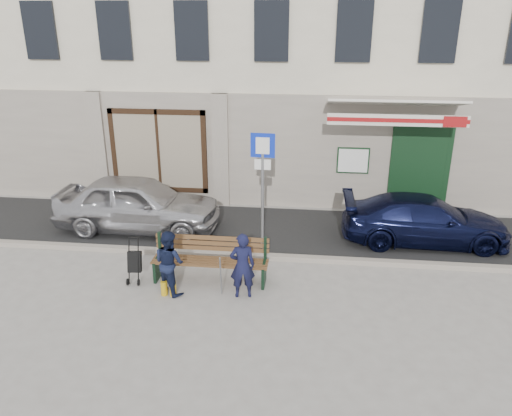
% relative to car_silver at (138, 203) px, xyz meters
% --- Properties ---
extents(ground, '(80.00, 80.00, 0.00)m').
position_rel_car_silver_xyz_m(ground, '(3.19, -2.83, -0.71)').
color(ground, '#9E9991').
rests_on(ground, ground).
extents(asphalt_lane, '(60.00, 3.20, 0.01)m').
position_rel_car_silver_xyz_m(asphalt_lane, '(3.19, 0.27, -0.70)').
color(asphalt_lane, '#282828').
rests_on(asphalt_lane, ground).
extents(curb, '(60.00, 0.18, 0.12)m').
position_rel_car_silver_xyz_m(curb, '(3.19, -1.33, -0.65)').
color(curb, '#9E9384').
rests_on(curb, ground).
extents(building, '(20.00, 8.27, 10.00)m').
position_rel_car_silver_xyz_m(building, '(3.20, 5.62, 4.27)').
color(building, beige).
rests_on(building, ground).
extents(car_silver, '(4.19, 1.73, 1.42)m').
position_rel_car_silver_xyz_m(car_silver, '(0.00, 0.00, 0.00)').
color(car_silver, '#BCBBC0').
rests_on(car_silver, ground).
extents(car_navy, '(3.97, 1.65, 1.15)m').
position_rel_car_silver_xyz_m(car_navy, '(7.13, 0.05, -0.14)').
color(car_navy, black).
rests_on(car_navy, ground).
extents(parking_sign, '(0.53, 0.08, 2.85)m').
position_rel_car_silver_xyz_m(parking_sign, '(3.30, -1.10, 1.22)').
color(parking_sign, gray).
rests_on(parking_sign, ground).
extents(bench, '(2.40, 1.17, 0.98)m').
position_rel_car_silver_xyz_m(bench, '(2.31, -2.44, -0.25)').
color(bench, brown).
rests_on(bench, ground).
extents(man, '(0.54, 0.41, 1.35)m').
position_rel_car_silver_xyz_m(man, '(3.11, -2.97, -0.04)').
color(man, black).
rests_on(man, ground).
extents(woman, '(0.81, 0.77, 1.32)m').
position_rel_car_silver_xyz_m(woman, '(1.66, -2.98, -0.05)').
color(woman, '#121933').
rests_on(woman, ground).
extents(stroller, '(0.30, 0.41, 0.95)m').
position_rel_car_silver_xyz_m(stroller, '(0.81, -2.63, -0.29)').
color(stroller, black).
rests_on(stroller, ground).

